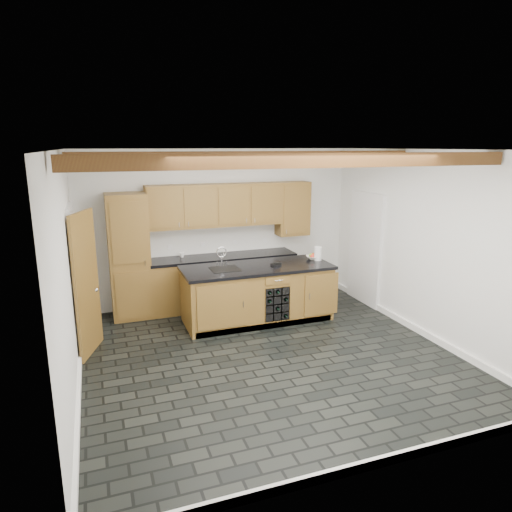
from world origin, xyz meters
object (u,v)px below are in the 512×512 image
(kitchen_scale, at_px, (276,264))
(paper_towel, at_px, (318,254))
(island, at_px, (258,293))
(fruit_bowl, at_px, (314,258))

(kitchen_scale, relative_size, paper_towel, 0.77)
(kitchen_scale, bearing_deg, island, 160.37)
(island, relative_size, paper_towel, 10.59)
(kitchen_scale, bearing_deg, paper_towel, -7.06)
(island, relative_size, fruit_bowl, 9.73)
(island, bearing_deg, fruit_bowl, 6.54)
(fruit_bowl, bearing_deg, island, -173.46)
(paper_towel, bearing_deg, fruit_bowl, 117.07)
(island, xyz_separation_m, fruit_bowl, (1.07, 0.12, 0.50))
(island, bearing_deg, paper_towel, 2.30)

